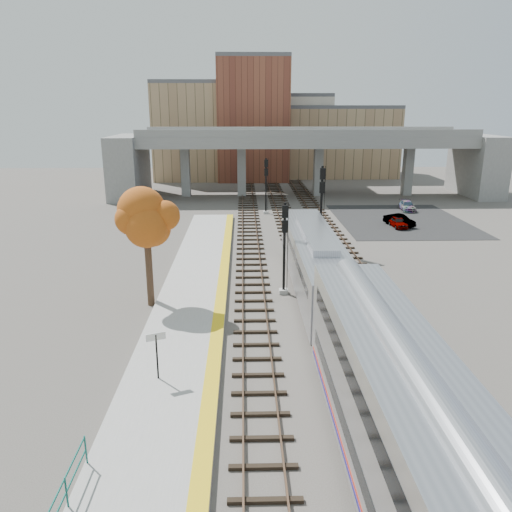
# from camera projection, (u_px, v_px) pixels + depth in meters

# --- Properties ---
(ground) EXTENTS (160.00, 160.00, 0.00)m
(ground) POSITION_uv_depth(u_px,v_px,m) (309.00, 325.00, 29.35)
(ground) COLOR #47423D
(ground) RESTS_ON ground
(platform) EXTENTS (4.50, 60.00, 0.35)m
(platform) POSITION_uv_depth(u_px,v_px,m) (186.00, 324.00, 29.12)
(platform) COLOR #9E9E99
(platform) RESTS_ON ground
(yellow_strip) EXTENTS (0.70, 60.00, 0.01)m
(yellow_strip) POSITION_uv_depth(u_px,v_px,m) (218.00, 321.00, 29.11)
(yellow_strip) COLOR yellow
(yellow_strip) RESTS_ON platform
(tracks) EXTENTS (10.70, 95.00, 0.25)m
(tracks) POSITION_uv_depth(u_px,v_px,m) (301.00, 261.00, 41.32)
(tracks) COLOR black
(tracks) RESTS_ON ground
(overpass) EXTENTS (54.00, 12.00, 9.50)m
(overpass) POSITION_uv_depth(u_px,v_px,m) (304.00, 155.00, 70.90)
(overpass) COLOR slate
(overpass) RESTS_ON ground
(buildings_far) EXTENTS (43.00, 21.00, 20.60)m
(buildings_far) POSITION_uv_depth(u_px,v_px,m) (270.00, 132.00, 90.86)
(buildings_far) COLOR #A0845D
(buildings_far) RESTS_ON ground
(parking_lot) EXTENTS (14.00, 18.00, 0.04)m
(parking_lot) POSITION_uv_depth(u_px,v_px,m) (400.00, 220.00, 56.52)
(parking_lot) COLOR black
(parking_lot) RESTS_ON ground
(locomotive) EXTENTS (3.02, 19.05, 4.10)m
(locomotive) POSITION_uv_depth(u_px,v_px,m) (314.00, 261.00, 33.99)
(locomotive) COLOR #A8AAB2
(locomotive) RESTS_ON ground
(signal_mast_near) EXTENTS (0.60, 0.64, 6.34)m
(signal_mast_near) POSITION_uv_depth(u_px,v_px,m) (284.00, 252.00, 33.46)
(signal_mast_near) COLOR #9E9E99
(signal_mast_near) RESTS_ON ground
(signal_mast_mid) EXTENTS (0.60, 0.64, 7.50)m
(signal_mast_mid) POSITION_uv_depth(u_px,v_px,m) (321.00, 209.00, 43.65)
(signal_mast_mid) COLOR #9E9E99
(signal_mast_mid) RESTS_ON ground
(signal_mast_far) EXTENTS (0.60, 0.64, 6.59)m
(signal_mast_far) POSITION_uv_depth(u_px,v_px,m) (266.00, 187.00, 59.14)
(signal_mast_far) COLOR #9E9E99
(signal_mast_far) RESTS_ON ground
(station_sign) EXTENTS (0.85, 0.38, 2.27)m
(station_sign) POSITION_uv_depth(u_px,v_px,m) (156.00, 346.00, 22.52)
(station_sign) COLOR black
(station_sign) RESTS_ON platform
(tree) EXTENTS (3.60, 3.60, 7.65)m
(tree) POSITION_uv_depth(u_px,v_px,m) (146.00, 219.00, 30.79)
(tree) COLOR #382619
(tree) RESTS_ON ground
(car_a) EXTENTS (1.45, 3.33, 1.12)m
(car_a) POSITION_uv_depth(u_px,v_px,m) (398.00, 222.00, 52.94)
(car_a) COLOR #99999E
(car_a) RESTS_ON parking_lot
(car_b) EXTENTS (2.92, 3.85, 1.22)m
(car_b) POSITION_uv_depth(u_px,v_px,m) (399.00, 220.00, 53.59)
(car_b) COLOR #99999E
(car_b) RESTS_ON parking_lot
(car_c) EXTENTS (2.05, 4.08, 1.14)m
(car_c) POSITION_uv_depth(u_px,v_px,m) (407.00, 206.00, 61.62)
(car_c) COLOR #99999E
(car_c) RESTS_ON parking_lot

